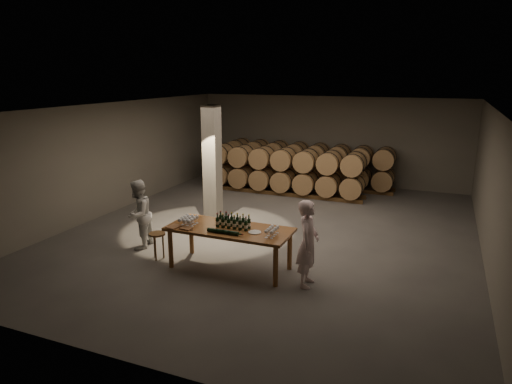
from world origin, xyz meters
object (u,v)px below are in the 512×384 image
at_px(tasting_table, 230,233).
at_px(bottle_cluster, 233,223).
at_px(plate, 255,232).
at_px(person_woman, 138,214).
at_px(person_man, 308,243).
at_px(notebook_near, 186,228).
at_px(stool, 157,238).

xyz_separation_m(tasting_table, bottle_cluster, (0.07, 0.04, 0.21)).
height_order(plate, person_woman, person_woman).
relative_size(bottle_cluster, person_man, 0.42).
bearing_deg(notebook_near, stool, 168.00).
bearing_deg(person_man, tasting_table, 81.72).
relative_size(tasting_table, plate, 9.93).
bearing_deg(notebook_near, person_man, 9.52).
height_order(stool, person_woman, person_woman).
xyz_separation_m(bottle_cluster, person_woman, (-2.55, 0.23, -0.19)).
height_order(notebook_near, person_man, person_man).
relative_size(tasting_table, person_woman, 1.59).
bearing_deg(plate, person_man, -3.78).
bearing_deg(tasting_table, bottle_cluster, 29.82).
bearing_deg(person_man, bottle_cluster, 80.26).
bearing_deg(plate, stool, -177.82).
bearing_deg(person_woman, person_man, 74.59).
bearing_deg(notebook_near, bottle_cluster, 30.66).
height_order(plate, stool, plate).
bearing_deg(bottle_cluster, plate, -10.79).
bearing_deg(tasting_table, person_woman, 173.81).
relative_size(plate, stool, 0.43).
relative_size(tasting_table, bottle_cluster, 3.58).
xyz_separation_m(notebook_near, person_woman, (-1.69, 0.67, -0.10)).
xyz_separation_m(stool, person_woman, (-0.79, 0.42, 0.32)).
distance_m(notebook_near, person_woman, 1.83).
height_order(bottle_cluster, plate, bottle_cluster).
distance_m(bottle_cluster, person_woman, 2.57).
xyz_separation_m(plate, person_man, (1.13, -0.07, -0.05)).
xyz_separation_m(notebook_near, stool, (-0.91, 0.25, -0.42)).
bearing_deg(stool, plate, 2.18).
xyz_separation_m(tasting_table, stool, (-1.70, -0.15, -0.30)).
xyz_separation_m(bottle_cluster, notebook_near, (-0.86, -0.44, -0.09)).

